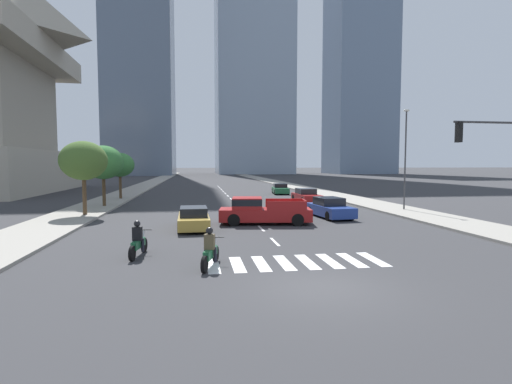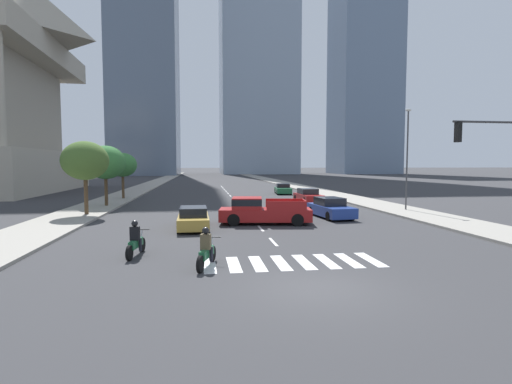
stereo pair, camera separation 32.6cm
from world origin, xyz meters
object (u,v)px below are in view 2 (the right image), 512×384
Objects in this scene: sedan_gold_3 at (193,218)px; street_tree_second at (105,162)px; motorcycle_trailing at (206,251)px; traffic_signal_near at (505,155)px; sedan_blue_2 at (331,208)px; street_lamp_east at (407,152)px; motorcycle_lead at (136,242)px; pickup_truck at (261,211)px; sedan_red_0 at (308,196)px; sedan_green_1 at (283,189)px; street_tree_third at (123,165)px; street_tree_nearest at (85,161)px.

street_tree_second is (-7.74, 12.53, 3.31)m from sedan_gold_3.
motorcycle_trailing is 13.88m from traffic_signal_near.
traffic_signal_near is at bearing 17.50° from sedan_blue_2.
street_lamp_east reaches higher than sedan_blue_2.
sedan_blue_2 is 8.64m from street_lamp_east.
motorcycle_lead is 20.27m from street_tree_second.
pickup_truck is (3.53, 9.97, 0.23)m from motorcycle_trailing.
motorcycle_lead reaches higher than sedan_red_0.
motorcycle_trailing is 23.16m from street_tree_second.
motorcycle_trailing reaches higher than sedan_blue_2.
motorcycle_lead reaches higher than sedan_gold_3.
street_lamp_east reaches higher than motorcycle_lead.
motorcycle_lead is at bearing -16.16° from sedan_green_1.
street_tree_third is (-11.90, 18.88, 2.86)m from pickup_truck.
traffic_signal_near is at bearing -101.54° from street_lamp_east.
traffic_signal_near is at bearing -118.00° from sedan_gold_3.
sedan_red_0 is at bearing 167.19° from sedan_blue_2.
sedan_gold_3 is at bearing -68.89° from street_tree_third.
street_tree_second is at bearing -85.70° from sedan_red_0.
traffic_signal_near reaches higher than sedan_green_1.
motorcycle_lead is at bearing -73.91° from street_tree_second.
sedan_gold_3 is at bearing -39.01° from sedan_red_0.
sedan_blue_2 is at bearing -148.82° from pickup_truck.
motorcycle_lead is 14.70m from street_tree_nearest.
sedan_blue_2 reaches higher than sedan_gold_3.
street_tree_nearest is at bearing 179.05° from street_lamp_east.
street_tree_third is (-24.39, 13.95, -1.05)m from street_lamp_east.
street_tree_third is (-8.38, 28.85, 3.09)m from motorcycle_trailing.
street_lamp_east is 28.11m from street_tree_third.
street_tree_third is at bearing -49.79° from pickup_truck.
sedan_gold_3 is (-10.75, -25.55, -0.00)m from sedan_green_1.
street_lamp_east reaches higher than sedan_red_0.
street_tree_third is at bearing -139.06° from sedan_blue_2.
sedan_gold_3 is 16.07m from traffic_signal_near.
sedan_blue_2 is 24.12m from street_tree_third.
traffic_signal_near reaches higher than sedan_blue_2.
motorcycle_trailing is at bearing -117.50° from motorcycle_lead.
sedan_blue_2 is 0.91× the size of street_tree_nearest.
sedan_red_0 is at bearing -109.00° from pickup_truck.
sedan_blue_2 is (-1.24, -22.09, 0.05)m from sedan_green_1.
sedan_gold_3 is 21.70m from street_tree_third.
traffic_signal_near is (3.19, -32.70, 3.56)m from sedan_green_1.
motorcycle_trailing is at bearing 7.06° from traffic_signal_near.
street_lamp_east is 1.65× the size of street_tree_third.
sedan_gold_3 is at bearing 21.14° from motorcycle_trailing.
sedan_green_1 is 0.93× the size of street_tree_third.
sedan_blue_2 is (-1.49, -11.14, 0.03)m from sedan_red_0.
motorcycle_lead is 0.37× the size of pickup_truck.
motorcycle_trailing is 0.47× the size of sedan_green_1.
street_lamp_east is at bearing 22.59° from sedan_green_1.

